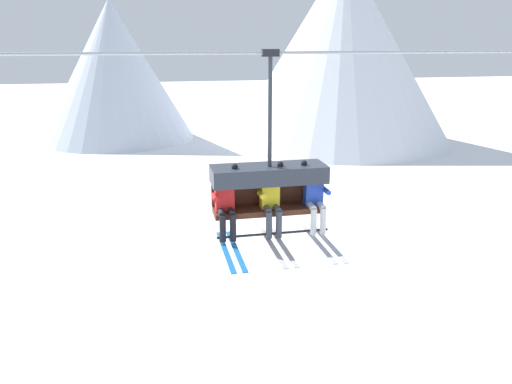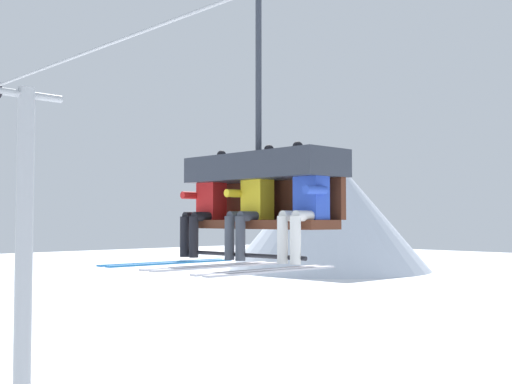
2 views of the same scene
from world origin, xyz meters
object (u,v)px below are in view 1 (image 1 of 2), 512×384
Objects in this scene: skier_red at (226,203)px; skier_blue at (315,197)px; chairlift_chair at (268,181)px; skier_yellow at (271,200)px.

skier_red is 1.00× the size of skier_blue.
skier_red is (-0.80, -0.21, -0.29)m from chairlift_chair.
chairlift_chair is 1.84× the size of skier_red.
chairlift_chair is 0.88m from skier_blue.
skier_red and skier_yellow have the same top height.
skier_red is at bearing -165.08° from chairlift_chair.
chairlift_chair is at bearing 165.08° from skier_blue.
skier_yellow is at bearing -89.11° from chairlift_chair.
skier_yellow is 1.00× the size of skier_blue.
skier_yellow is (0.81, 0.00, 0.00)m from skier_red.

